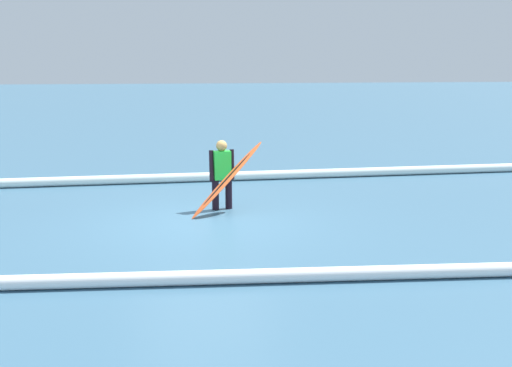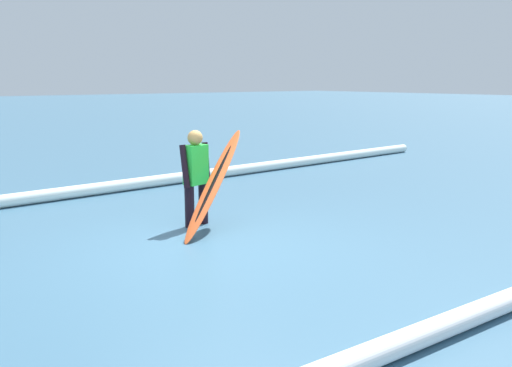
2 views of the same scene
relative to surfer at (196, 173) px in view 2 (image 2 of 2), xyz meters
The scene contains 3 objects.
ground_plane 1.34m from the surfer, 65.88° to the left, with size 137.76×137.76×0.00m, color #396079.
surfer is the anchor object (origin of this frame).
surfboard 0.38m from the surfer, 102.13° to the left, with size 1.58×0.99×1.39m.
Camera 2 is at (3.72, 5.75, 2.13)m, focal length 38.56 mm.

